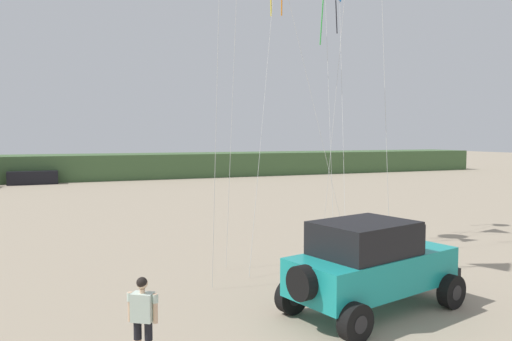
{
  "coord_description": "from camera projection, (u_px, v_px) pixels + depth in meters",
  "views": [
    {
      "loc": [
        -4.4,
        -5.47,
        4.29
      ],
      "look_at": [
        -0.18,
        5.01,
        3.51
      ],
      "focal_mm": 34.17,
      "sensor_mm": 36.0,
      "label": 1
    }
  ],
  "objects": [
    {
      "name": "dune_ridge",
      "position": [
        107.0,
        166.0,
        50.0
      ],
      "size": [
        90.0,
        6.41,
        2.5
      ],
      "primitive_type": "cube",
      "color": "#426038",
      "rests_on": "ground_plane"
    },
    {
      "name": "jeep",
      "position": [
        371.0,
        263.0,
        11.92
      ],
      "size": [
        5.02,
        3.34,
        2.26
      ],
      "color": "teal",
      "rests_on": "ground_plane"
    },
    {
      "name": "person_watching",
      "position": [
        143.0,
        315.0,
        9.18
      ],
      "size": [
        0.54,
        0.45,
        1.67
      ],
      "color": "#DBB28E",
      "rests_on": "ground_plane"
    },
    {
      "name": "distant_sedan",
      "position": [
        33.0,
        178.0,
        44.11
      ],
      "size": [
        4.25,
        1.83,
        1.2
      ],
      "primitive_type": "cube",
      "rotation": [
        0.0,
        0.0,
        0.03
      ],
      "color": "black",
      "rests_on": "ground_plane"
    }
  ]
}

